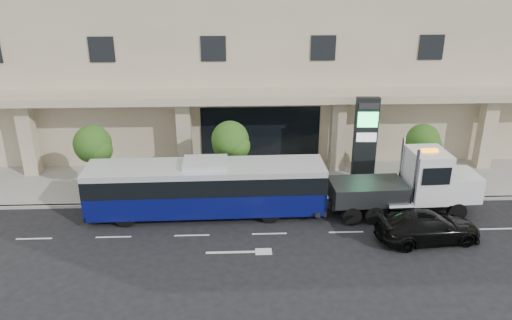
{
  "coord_description": "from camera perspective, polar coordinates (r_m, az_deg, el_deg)",
  "views": [
    {
      "loc": [
        -1.64,
        -24.03,
        13.05
      ],
      "look_at": [
        -0.55,
        2.0,
        2.74
      ],
      "focal_mm": 35.0,
      "sensor_mm": 36.0,
      "label": 1
    }
  ],
  "objects": [
    {
      "name": "ground",
      "position": [
        27.39,
        1.33,
        -6.86
      ],
      "size": [
        120.0,
        120.0,
        0.0
      ],
      "primitive_type": "plane",
      "color": "black",
      "rests_on": "ground"
    },
    {
      "name": "black_sedan",
      "position": [
        26.58,
        19.08,
        -7.24
      ],
      "size": [
        5.47,
        2.74,
        1.52
      ],
      "primitive_type": "imported",
      "rotation": [
        0.0,
        0.0,
        1.69
      ],
      "color": "black",
      "rests_on": "ground"
    },
    {
      "name": "tree_mid",
      "position": [
        29.31,
        -2.92,
        2.05
      ],
      "size": [
        2.28,
        2.2,
        4.38
      ],
      "color": "#422B19",
      "rests_on": "sidewalk"
    },
    {
      "name": "signage_pylon",
      "position": [
        31.06,
        12.35,
        2.14
      ],
      "size": [
        1.4,
        0.57,
        5.54
      ],
      "rotation": [
        0.0,
        0.0,
        -0.04
      ],
      "color": "black",
      "rests_on": "sidewalk"
    },
    {
      "name": "tow_truck",
      "position": [
        28.58,
        17.25,
        -2.8
      ],
      "size": [
        9.19,
        2.57,
        4.18
      ],
      "rotation": [
        0.0,
        0.0,
        0.04
      ],
      "color": "#2D3033",
      "rests_on": "ground"
    },
    {
      "name": "tree_right",
      "position": [
        31.43,
        18.56,
        1.86
      ],
      "size": [
        2.1,
        2.0,
        4.04
      ],
      "color": "#422B19",
      "rests_on": "sidewalk"
    },
    {
      "name": "tree_left",
      "position": [
        30.52,
        -18.11,
        1.48
      ],
      "size": [
        2.27,
        2.2,
        4.22
      ],
      "color": "#422B19",
      "rests_on": "sidewalk"
    },
    {
      "name": "convention_center",
      "position": [
        39.61,
        -0.02,
        17.14
      ],
      "size": [
        60.0,
        17.6,
        20.0
      ],
      "color": "tan",
      "rests_on": "ground"
    },
    {
      "name": "sidewalk",
      "position": [
        31.84,
        0.76,
        -2.45
      ],
      "size": [
        120.0,
        6.0,
        0.15
      ],
      "primitive_type": "cube",
      "color": "gray",
      "rests_on": "ground"
    },
    {
      "name": "curb",
      "position": [
        29.13,
        1.08,
        -4.86
      ],
      "size": [
        120.0,
        0.3,
        0.15
      ],
      "primitive_type": "cube",
      "color": "gray",
      "rests_on": "ground"
    },
    {
      "name": "city_bus",
      "position": [
        27.38,
        -5.7,
        -3.1
      ],
      "size": [
        12.91,
        2.93,
        3.26
      ],
      "rotation": [
        0.0,
        0.0,
        0.02
      ],
      "color": "black",
      "rests_on": "ground"
    }
  ]
}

